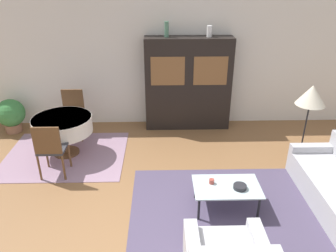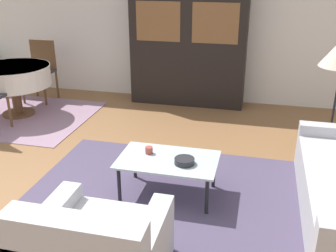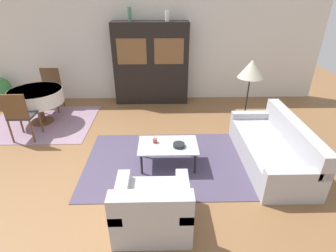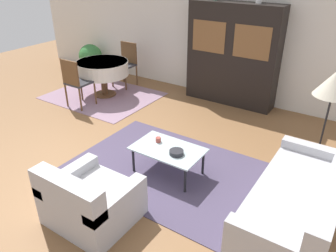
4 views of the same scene
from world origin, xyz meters
name	(u,v)px [view 2 (image 2 of 4)]	position (x,y,z in m)	size (l,w,h in m)	color
ground_plane	(50,209)	(0.00, 0.00, 0.00)	(14.00, 14.00, 0.00)	brown
wall_back	(152,17)	(0.00, 3.63, 1.35)	(10.00, 0.06, 2.70)	silver
area_rug	(170,191)	(1.04, 0.57, 0.01)	(2.84, 1.93, 0.01)	#4C425B
dining_rug	(16,116)	(-1.75, 2.11, 0.01)	(2.26, 1.81, 0.01)	gray
armchair	(95,252)	(0.81, -0.77, 0.28)	(0.93, 0.85, 0.75)	#B2B2B7
coffee_table	(168,162)	(1.03, 0.51, 0.37)	(0.97, 0.61, 0.39)	black
display_cabinet	(188,43)	(0.68, 3.37, 1.00)	(1.83, 0.43, 1.99)	black
dining_table	(13,76)	(-1.75, 2.18, 0.61)	(1.10, 1.10, 0.76)	brown
dining_chair_far	(41,66)	(-1.75, 2.95, 0.58)	(0.44, 0.44, 0.99)	brown
cup	(149,150)	(0.82, 0.58, 0.44)	(0.08, 0.08, 0.07)	#9E4238
bowl	(184,161)	(1.21, 0.45, 0.43)	(0.19, 0.19, 0.06)	#232328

